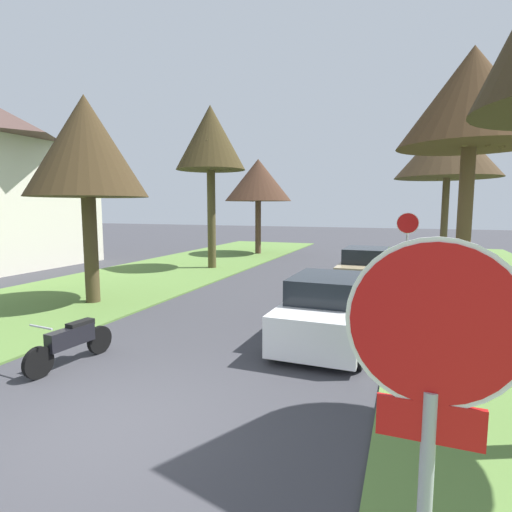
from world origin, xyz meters
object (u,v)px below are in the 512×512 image
stop_sign_far (407,234)px  parked_motorcycle (72,341)px  parked_sedan_tan (366,269)px  street_tree_left_mid_b (210,140)px  street_tree_right_mid_a (472,99)px  stop_sign_near (430,412)px  street_tree_left_mid_a (86,148)px  street_tree_right_mid_b (448,148)px  parked_sedan_white (330,310)px  street_tree_left_far (258,181)px

stop_sign_far → parked_motorcycle: (-6.21, -10.38, -1.66)m
parked_sedan_tan → street_tree_left_mid_b: bearing=164.4°
street_tree_right_mid_a → parked_sedan_tan: bearing=134.2°
stop_sign_near → street_tree_left_mid_a: 13.21m
stop_sign_near → street_tree_right_mid_b: (1.42, 18.55, 3.59)m
street_tree_right_mid_a → street_tree_left_mid_b: 12.19m
street_tree_left_mid_b → parked_sedan_tan: size_ratio=1.84×
stop_sign_far → parked_motorcycle: bearing=-120.9°
street_tree_right_mid_b → street_tree_right_mid_a: bearing=-90.1°
parked_motorcycle → parked_sedan_white: bearing=36.6°
street_tree_left_mid_a → street_tree_left_mid_b: (0.23, 8.24, 1.49)m
street_tree_right_mid_b → street_tree_left_mid_b: 11.16m
stop_sign_near → parked_sedan_white: 7.82m
street_tree_left_mid_a → parked_sedan_white: size_ratio=1.49×
street_tree_left_mid_a → street_tree_left_far: bearing=89.2°
stop_sign_near → street_tree_left_mid_a: (-9.79, 8.42, 2.82)m
street_tree_right_mid_a → street_tree_right_mid_b: size_ratio=1.07×
stop_sign_far → parked_motorcycle: size_ratio=1.42×
parked_sedan_tan → stop_sign_near: bearing=-83.6°
stop_sign_far → street_tree_left_mid_a: 11.73m
street_tree_right_mid_b → parked_motorcycle: street_tree_right_mid_b is taller
stop_sign_near → parked_motorcycle: size_ratio=1.45×
stop_sign_near → street_tree_left_far: size_ratio=0.48×
street_tree_right_mid_b → street_tree_left_mid_b: street_tree_left_mid_b is taller
stop_sign_far → parked_motorcycle: 12.21m
stop_sign_far → parked_sedan_white: bearing=-103.3°
street_tree_left_mid_a → stop_sign_far: bearing=32.1°
street_tree_right_mid_b → parked_sedan_white: size_ratio=1.61×
street_tree_right_mid_b → parked_motorcycle: 17.26m
street_tree_right_mid_a → stop_sign_far: bearing=116.5°
street_tree_right_mid_a → street_tree_left_mid_b: (-10.96, 5.33, 0.32)m
street_tree_right_mid_a → parked_motorcycle: 12.06m
stop_sign_near → street_tree_right_mid_a: (1.41, 11.34, 3.99)m
street_tree_right_mid_b → parked_motorcycle: (-7.78, -14.47, -5.31)m
street_tree_left_far → parked_sedan_white: bearing=-64.2°
street_tree_right_mid_a → street_tree_left_mid_a: size_ratio=1.15×
street_tree_left_far → street_tree_left_mid_a: bearing=-90.8°
parked_sedan_white → stop_sign_far: bearing=76.7°
stop_sign_near → stop_sign_far: bearing=90.6°
stop_sign_far → parked_sedan_tan: size_ratio=0.66×
street_tree_right_mid_a → parked_sedan_white: 7.42m
stop_sign_far → stop_sign_near: bearing=-89.4°
stop_sign_near → street_tree_left_mid_b: bearing=119.8°
stop_sign_far → parked_sedan_tan: stop_sign_far is taller
stop_sign_near → street_tree_left_mid_b: size_ratio=0.37×
stop_sign_far → street_tree_left_mid_a: (-9.64, -6.04, 2.87)m
stop_sign_near → street_tree_left_mid_b: (-9.56, 16.66, 4.31)m
stop_sign_near → parked_sedan_white: size_ratio=0.67×
stop_sign_far → street_tree_left_mid_b: (-9.41, 2.20, 4.36)m
street_tree_left_mid_a → stop_sign_near: bearing=-40.7°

